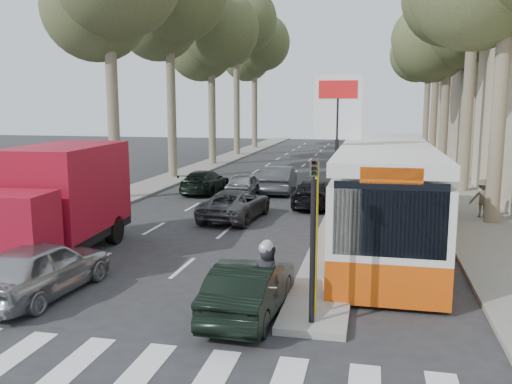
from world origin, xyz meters
TOP-DOWN VIEW (x-y plane):
  - ground at (0.00, 0.00)m, footprint 120.00×120.00m
  - sidewalk_right at (8.60, 25.00)m, footprint 3.20×70.00m
  - median_left at (-8.00, 28.00)m, footprint 2.40×64.00m
  - traffic_island at (3.25, 11.00)m, footprint 1.50×26.00m
  - billboard at (3.25, 5.00)m, footprint 1.50×12.10m
  - traffic_light_island at (3.25, -1.50)m, footprint 0.16×0.41m
  - tree_l_c at (-7.77, 28.11)m, footprint 7.40×7.20m
  - tree_l_d at (-7.87, 36.11)m, footprint 7.40×7.20m
  - tree_l_e at (-7.97, 44.11)m, footprint 7.40×7.20m
  - tree_r_c at (9.03, 26.11)m, footprint 7.40×7.20m
  - tree_r_d at (9.13, 34.11)m, footprint 7.40×7.20m
  - tree_r_e at (9.23, 42.11)m, footprint 7.40×7.20m
  - silver_hatchback at (-3.50, -0.92)m, footprint 1.94×4.25m
  - dark_hatchback at (1.80, -1.00)m, footprint 1.47×3.89m
  - queue_car_a at (-1.10, 8.88)m, footprint 2.41×4.56m
  - queue_car_b at (1.79, 12.37)m, footprint 1.82×4.37m
  - queue_car_c at (-2.03, 14.29)m, footprint 1.51×3.67m
  - queue_car_d at (-0.50, 15.89)m, footprint 1.69×4.38m
  - queue_car_e at (-4.36, 14.94)m, footprint 1.83×4.25m
  - red_truck at (-5.06, 2.34)m, footprint 2.87×6.56m
  - city_bus at (4.80, 6.27)m, footprint 2.92×13.05m
  - motorcycle at (2.20, -1.15)m, footprint 0.81×2.13m
  - pedestrian_near at (7.20, 10.98)m, footprint 0.80×1.20m
  - pedestrian_far at (8.81, 10.88)m, footprint 1.04×0.52m

SIDE VIEW (x-z plane):
  - ground at x=0.00m, z-range 0.00..0.00m
  - sidewalk_right at x=8.60m, z-range 0.00..0.12m
  - median_left at x=-8.00m, z-range 0.00..0.12m
  - traffic_island at x=3.25m, z-range 0.00..0.16m
  - queue_car_e at x=-4.36m, z-range 0.00..1.22m
  - queue_car_a at x=-1.10m, z-range 0.00..1.22m
  - queue_car_c at x=-2.03m, z-range 0.00..1.24m
  - queue_car_b at x=1.79m, z-range 0.00..1.26m
  - dark_hatchback at x=1.80m, z-range 0.00..1.27m
  - silver_hatchback at x=-3.50m, z-range 0.00..1.41m
  - queue_car_d at x=-0.50m, z-range 0.00..1.43m
  - motorcycle at x=2.20m, z-range -0.08..1.73m
  - pedestrian_far at x=8.81m, z-range 0.12..1.68m
  - pedestrian_near at x=7.20m, z-range 0.12..1.99m
  - red_truck at x=-5.06m, z-range 0.10..3.51m
  - city_bus at x=4.80m, z-range 0.09..3.53m
  - traffic_light_island at x=3.25m, z-range 0.69..4.29m
  - billboard at x=3.25m, z-range 0.90..6.50m
  - tree_r_c at x=9.03m, z-range 3.03..16.35m
  - tree_l_c at x=-7.77m, z-range 3.18..16.89m
  - tree_r_e at x=9.23m, z-range 3.33..17.43m
  - tree_l_e at x=-7.97m, z-range 3.48..17.97m
  - tree_r_d at x=9.13m, z-range 3.63..18.51m
  - tree_l_d at x=-7.87m, z-range 3.93..19.59m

